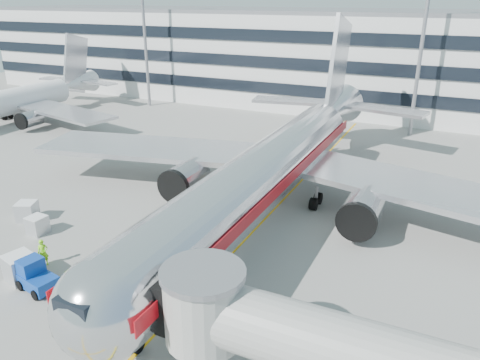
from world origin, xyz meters
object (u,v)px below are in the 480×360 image
at_px(main_jet, 275,165).
at_px(cargo_container_right, 37,225).
at_px(cargo_container_left, 27,211).
at_px(cargo_container_front, 20,267).
at_px(ramp_worker, 43,253).
at_px(belt_loader, 137,264).
at_px(baggage_tug, 36,277).

xyz_separation_m(main_jet, cargo_container_right, (-15.47, -12.18, -3.50)).
relative_size(cargo_container_left, cargo_container_front, 0.96).
xyz_separation_m(cargo_container_left, ramp_worker, (6.83, -4.65, 0.17)).
bearing_deg(main_jet, cargo_container_front, -122.96).
relative_size(belt_loader, cargo_container_front, 2.31).
bearing_deg(baggage_tug, main_jet, 61.84).
relative_size(main_jet, ramp_worker, 26.03).
bearing_deg(belt_loader, ramp_worker, -162.35).
height_order(main_jet, cargo_container_right, main_jet).
bearing_deg(belt_loader, main_jet, 70.32).
bearing_deg(main_jet, cargo_container_left, -149.23).
bearing_deg(baggage_tug, cargo_container_front, 169.60).
relative_size(cargo_container_right, cargo_container_front, 0.70).
xyz_separation_m(belt_loader, cargo_container_left, (-13.35, 2.57, 0.17)).
distance_m(cargo_container_left, ramp_worker, 8.26).
bearing_deg(cargo_container_left, cargo_container_right, -27.38).
bearing_deg(baggage_tug, ramp_worker, 127.81).
height_order(belt_loader, cargo_container_left, belt_loader).
distance_m(baggage_tug, ramp_worker, 2.94).
bearing_deg(ramp_worker, main_jet, 8.55).
distance_m(baggage_tug, cargo_container_left, 11.09).
height_order(belt_loader, ramp_worker, belt_loader).
distance_m(belt_loader, cargo_container_right, 10.75).
bearing_deg(ramp_worker, cargo_container_right, 96.61).
relative_size(cargo_container_front, ramp_worker, 1.07).
relative_size(baggage_tug, cargo_container_right, 2.04).
xyz_separation_m(main_jet, ramp_worker, (-11.30, -15.44, -3.26)).
bearing_deg(ramp_worker, belt_loader, -27.60).
height_order(main_jet, ramp_worker, main_jet).
xyz_separation_m(belt_loader, ramp_worker, (-6.52, -2.08, 0.34)).
bearing_deg(cargo_container_left, cargo_container_front, -44.19).
distance_m(main_jet, cargo_container_left, 21.38).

